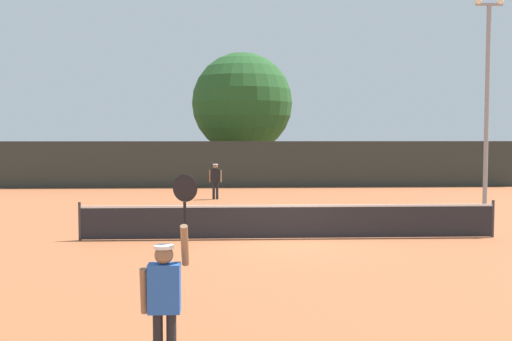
% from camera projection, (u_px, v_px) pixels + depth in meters
% --- Properties ---
extents(ground_plane, '(120.00, 120.00, 0.00)m').
position_uv_depth(ground_plane, '(289.00, 239.00, 16.58)').
color(ground_plane, '#9E5633').
extents(tennis_net, '(11.80, 0.08, 1.07)m').
position_uv_depth(tennis_net, '(290.00, 221.00, 16.55)').
color(tennis_net, '#232328').
rests_on(tennis_net, ground).
extents(perimeter_fence, '(30.27, 0.12, 2.62)m').
position_uv_depth(perimeter_fence, '(260.00, 164.00, 33.22)').
color(perimeter_fence, '#2D332D').
rests_on(perimeter_fence, ground).
extents(player_serving, '(0.68, 0.39, 2.45)m').
position_uv_depth(player_serving, '(165.00, 290.00, 6.98)').
color(player_serving, blue).
rests_on(player_serving, ground).
extents(player_receiving, '(0.57, 0.24, 1.63)m').
position_uv_depth(player_receiving, '(215.00, 178.00, 26.92)').
color(player_receiving, black).
rests_on(player_receiving, ground).
extents(tennis_ball, '(0.07, 0.07, 0.07)m').
position_uv_depth(tennis_ball, '(376.00, 231.00, 17.80)').
color(tennis_ball, '#CCE033').
rests_on(tennis_ball, ground).
extents(light_pole, '(1.18, 0.28, 8.53)m').
position_uv_depth(light_pole, '(487.00, 89.00, 24.06)').
color(light_pole, gray).
rests_on(light_pole, ground).
extents(large_tree, '(6.56, 6.56, 8.35)m').
position_uv_depth(large_tree, '(242.00, 103.00, 38.32)').
color(large_tree, brown).
rests_on(large_tree, ground).
extents(parked_car_near, '(2.08, 4.28, 1.69)m').
position_uv_depth(parked_car_near, '(208.00, 166.00, 41.71)').
color(parked_car_near, black).
rests_on(parked_car_near, ground).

